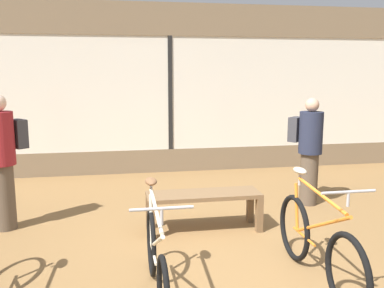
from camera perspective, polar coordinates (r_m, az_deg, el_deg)
ground_plane at (r=4.51m, az=4.32°, el=-16.03°), size 24.00×24.00×0.00m
shop_back_wall at (r=8.21m, az=-2.95°, el=7.52°), size 12.00×0.08×3.20m
bicycle_left at (r=3.77m, az=-4.79°, el=-15.22°), size 0.46×1.71×1.01m
bicycle_right at (r=4.23m, az=16.30°, el=-12.62°), size 0.46×1.74×1.03m
display_bench at (r=5.31m, az=1.57°, el=-7.43°), size 1.40×0.44×0.48m
customer_near_rack at (r=6.46m, az=15.31°, el=-0.51°), size 0.54×0.55×1.57m
customer_by_window at (r=5.73m, az=-23.92°, el=-1.67°), size 0.55×0.53×1.69m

